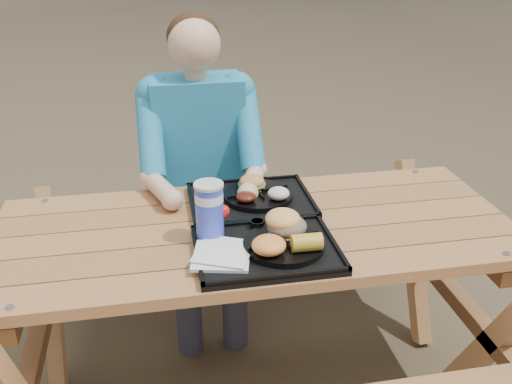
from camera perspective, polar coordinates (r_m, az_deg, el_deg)
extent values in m
cube|color=black|center=(1.82, 1.04, -5.90)|extent=(0.45, 0.35, 0.02)
cube|color=black|center=(2.13, -0.53, -1.01)|extent=(0.45, 0.35, 0.02)
cylinder|color=black|center=(1.82, 2.78, -5.27)|extent=(0.26, 0.26, 0.02)
cylinder|color=black|center=(2.13, 0.21, -0.35)|extent=(0.26, 0.26, 0.02)
cube|color=silver|center=(1.77, -3.47, -6.29)|extent=(0.21, 0.21, 0.02)
cylinder|color=blue|center=(1.84, -4.67, -2.04)|extent=(0.09, 0.09, 0.18)
cylinder|color=black|center=(1.92, 0.13, -3.26)|extent=(0.05, 0.05, 0.03)
cylinder|color=gold|center=(1.92, 2.19, -3.33)|extent=(0.05, 0.05, 0.03)
ellipsoid|color=#FF9B43|center=(1.74, 1.30, -5.33)|extent=(0.11, 0.11, 0.05)
cube|color=black|center=(2.11, -4.84, -1.00)|extent=(0.05, 0.14, 0.01)
ellipsoid|color=#4D180F|center=(2.06, -1.01, -0.49)|extent=(0.07, 0.07, 0.03)
ellipsoid|color=beige|center=(2.08, 2.27, -0.14)|extent=(0.08, 0.08, 0.04)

